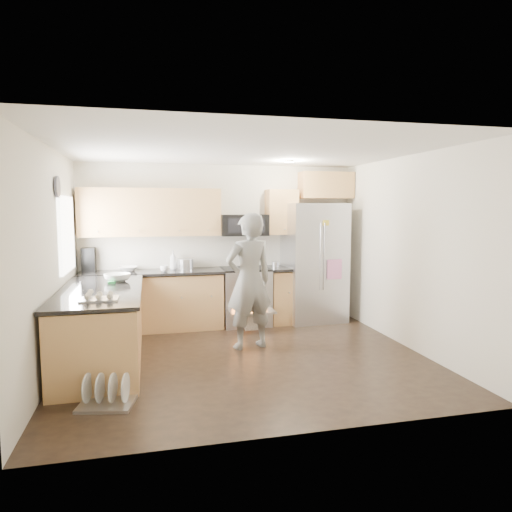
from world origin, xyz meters
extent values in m
plane|color=black|center=(0.00, 0.00, 0.00)|extent=(4.50, 4.50, 0.00)
cube|color=silver|center=(0.00, 2.00, 1.30)|extent=(4.50, 0.04, 2.60)
cube|color=silver|center=(0.00, -2.00, 1.30)|extent=(4.50, 0.04, 2.60)
cube|color=silver|center=(-2.25, 0.00, 1.30)|extent=(0.04, 4.00, 2.60)
cube|color=silver|center=(2.25, 0.00, 1.30)|extent=(0.04, 4.00, 2.60)
cube|color=white|center=(0.00, 0.00, 2.60)|extent=(4.50, 4.00, 0.04)
cube|color=white|center=(-2.23, 1.00, 1.55)|extent=(0.04, 1.00, 1.00)
cylinder|color=#FFF0CC|center=(0.90, 1.10, 2.58)|extent=(0.14, 0.14, 0.02)
cylinder|color=#474754|center=(-2.22, 0.45, 2.15)|extent=(0.03, 0.26, 0.26)
cube|color=tan|center=(-1.12, 1.70, 0.43)|extent=(2.15, 0.60, 0.87)
cube|color=black|center=(-1.12, 1.69, 0.91)|extent=(2.19, 0.64, 0.04)
cube|color=tan|center=(1.00, 1.70, 0.43)|extent=(0.50, 0.60, 0.87)
cube|color=black|center=(1.00, 1.69, 0.91)|extent=(0.54, 0.64, 0.04)
cube|color=tan|center=(-1.12, 1.83, 1.83)|extent=(2.16, 0.33, 0.74)
cube|color=tan|center=(1.00, 1.83, 1.83)|extent=(0.50, 0.33, 0.74)
cube|color=tan|center=(1.78, 1.83, 2.28)|extent=(0.90, 0.33, 0.44)
imported|color=silver|center=(-1.49, 1.80, 0.96)|extent=(0.29, 0.29, 0.07)
imported|color=silver|center=(-0.79, 1.84, 1.07)|extent=(0.11, 0.11, 0.29)
imported|color=silver|center=(-0.94, 1.57, 0.97)|extent=(0.13, 0.13, 0.10)
cylinder|color=#B7B7BC|center=(-0.61, 1.77, 1.01)|extent=(0.25, 0.25, 0.17)
cube|color=black|center=(-2.07, 1.87, 1.11)|extent=(0.19, 0.24, 0.37)
cylinder|color=#B7B7BC|center=(0.87, 1.73, 0.97)|extent=(0.11, 0.11, 0.09)
cube|color=tan|center=(-1.75, 0.25, 0.43)|extent=(0.90, 2.30, 0.87)
cube|color=black|center=(-1.75, 0.25, 0.91)|extent=(0.96, 2.36, 0.04)
imported|color=white|center=(-1.58, 0.76, 0.98)|extent=(0.34, 0.34, 0.11)
cube|color=green|center=(-1.65, 0.60, 0.94)|extent=(0.09, 0.07, 0.03)
cube|color=#B7B7BC|center=(-1.70, -0.46, 0.97)|extent=(0.39, 0.30, 0.08)
cube|color=#B7B7BC|center=(0.35, 1.68, 0.45)|extent=(0.76, 0.62, 0.90)
cube|color=black|center=(0.35, 1.68, 0.92)|extent=(0.76, 0.60, 0.03)
cube|color=orange|center=(0.35, 1.36, 0.40)|extent=(0.56, 0.02, 0.34)
cube|color=#B7B7BC|center=(0.35, 1.20, 0.32)|extent=(0.70, 0.34, 0.03)
cube|color=silver|center=(0.35, 1.15, 0.18)|extent=(0.24, 0.03, 0.28)
cube|color=black|center=(0.35, 1.80, 1.62)|extent=(0.76, 0.40, 0.34)
cube|color=#B7B7BC|center=(1.53, 1.70, 0.99)|extent=(1.01, 0.81, 1.97)
cylinder|color=#B7B7BC|center=(1.50, 1.31, 1.13)|extent=(0.03, 0.03, 1.07)
cylinder|color=#B7B7BC|center=(1.56, 1.31, 1.13)|extent=(0.03, 0.03, 1.07)
cube|color=#FA90D2|center=(1.74, 1.32, 0.91)|extent=(0.26, 0.02, 0.32)
cube|color=#7E88CA|center=(1.34, 1.32, 1.45)|extent=(0.19, 0.02, 0.24)
imported|color=gray|center=(0.14, 0.44, 0.92)|extent=(0.75, 0.58, 1.83)
cube|color=#B7B7BC|center=(-1.60, -1.03, 0.02)|extent=(0.58, 0.50, 0.03)
cylinder|color=silver|center=(-1.78, -0.99, 0.17)|extent=(0.07, 0.28, 0.28)
cylinder|color=silver|center=(-1.66, -1.02, 0.17)|extent=(0.07, 0.28, 0.28)
cylinder|color=silver|center=(-1.54, -1.04, 0.17)|extent=(0.07, 0.28, 0.28)
cylinder|color=silver|center=(-1.42, -1.07, 0.17)|extent=(0.07, 0.28, 0.28)
camera|label=1|loc=(-1.18, -5.48, 1.89)|focal=32.00mm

